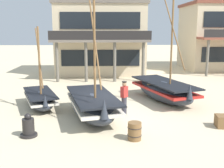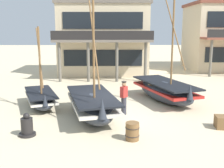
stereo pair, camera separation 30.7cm
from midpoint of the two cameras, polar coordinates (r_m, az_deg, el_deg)
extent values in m
plane|color=beige|center=(13.69, -0.51, -6.58)|extent=(120.00, 120.00, 0.00)
ellipsoid|color=#2D333D|center=(13.32, -4.66, -4.56)|extent=(2.92, 5.05, 1.14)
cube|color=silver|center=(13.28, -4.67, -3.97)|extent=(2.89, 4.87, 0.14)
cube|color=black|center=(13.19, -4.70, -2.36)|extent=(2.95, 4.97, 0.08)
cone|color=#2D333D|center=(11.04, -2.41, -5.12)|extent=(0.44, 0.44, 0.80)
cylinder|color=brown|center=(12.26, -4.34, 7.57)|extent=(0.10, 0.10, 5.22)
cylinder|color=brown|center=(12.24, -4.37, 9.60)|extent=(0.67, 2.45, 4.21)
cube|color=brown|center=(13.56, -4.98, -2.54)|extent=(1.73, 0.57, 0.06)
ellipsoid|color=#2D333D|center=(16.64, 10.06, -1.49)|extent=(3.38, 5.46, 1.14)
cube|color=red|center=(16.61, 10.08, -1.01)|extent=(3.33, 5.27, 0.14)
cube|color=black|center=(16.53, 10.12, 0.29)|extent=(3.40, 5.38, 0.08)
cone|color=#2D333D|center=(14.51, 15.09, -1.50)|extent=(0.46, 0.46, 0.80)
cylinder|color=brown|center=(15.71, 11.63, 8.25)|extent=(0.10, 0.10, 5.26)
cylinder|color=brown|center=(15.69, 11.76, 11.48)|extent=(0.93, 2.57, 4.47)
cube|color=brown|center=(16.88, 9.44, 0.11)|extent=(1.68, 0.71, 0.06)
ellipsoid|color=#2D333D|center=(15.59, -15.11, -3.14)|extent=(2.55, 3.87, 0.84)
cube|color=silver|center=(15.57, -15.13, -2.76)|extent=(2.51, 3.74, 0.10)
cube|color=black|center=(15.50, -15.18, -1.75)|extent=(2.56, 3.82, 0.06)
cone|color=#2D333D|center=(13.82, -14.20, -3.30)|extent=(0.35, 0.35, 0.59)
cylinder|color=brown|center=(14.78, -15.27, 4.10)|extent=(0.10, 0.10, 3.73)
cylinder|color=brown|center=(14.75, -15.33, 5.30)|extent=(0.64, 1.52, 2.98)
cube|color=brown|center=(15.79, -15.30, -1.87)|extent=(1.25, 0.60, 0.06)
cylinder|color=#33333D|center=(13.84, 1.87, -4.49)|extent=(0.26, 0.26, 0.88)
cube|color=#B22D28|center=(13.66, 1.88, -1.62)|extent=(0.40, 0.42, 0.54)
sphere|color=#A87A56|center=(13.58, 1.90, -0.02)|extent=(0.22, 0.22, 0.22)
cylinder|color=#2D2823|center=(13.56, 1.90, 0.48)|extent=(0.24, 0.24, 0.05)
cylinder|color=black|center=(11.73, -17.44, -9.97)|extent=(0.67, 0.67, 0.10)
cylinder|color=black|center=(11.61, -17.55, -8.29)|extent=(0.47, 0.47, 0.63)
sphere|color=black|center=(11.49, -17.67, -6.42)|extent=(0.26, 0.26, 0.26)
cylinder|color=brown|center=(10.80, 3.83, -9.64)|extent=(0.52, 0.52, 0.70)
torus|color=black|center=(10.74, 3.84, -8.87)|extent=(0.56, 0.56, 0.03)
torus|color=black|center=(10.85, 3.82, -10.40)|extent=(0.56, 0.56, 0.03)
cube|color=brown|center=(12.99, 21.29, -7.16)|extent=(0.70, 0.70, 0.53)
cube|color=beige|center=(26.54, -2.68, 9.01)|extent=(8.01, 5.34, 6.30)
cube|color=#70665B|center=(26.62, -2.75, 16.13)|extent=(8.33, 5.55, 0.30)
cube|color=black|center=(23.95, -2.74, 5.36)|extent=(6.73, 0.06, 1.39)
cube|color=black|center=(23.83, -2.81, 12.92)|extent=(6.73, 0.06, 1.39)
cube|color=#70665B|center=(22.82, -2.81, 8.89)|extent=(8.01, 2.10, 0.20)
cylinder|color=#666056|center=(22.54, -11.59, 4.37)|extent=(0.24, 0.24, 3.15)
cylinder|color=#666056|center=(22.27, -5.76, 4.46)|extent=(0.24, 0.24, 3.15)
cylinder|color=#666056|center=(22.23, 0.16, 4.51)|extent=(0.24, 0.24, 3.15)
cylinder|color=#666056|center=(22.43, 6.03, 4.51)|extent=(0.24, 0.24, 3.15)
cube|color=black|center=(21.80, -2.87, 9.96)|extent=(8.01, 0.08, 0.70)
cube|color=beige|center=(31.80, 21.19, 8.84)|extent=(7.43, 6.49, 6.51)
cube|color=brown|center=(31.88, 21.64, 14.96)|extent=(7.73, 6.75, 0.30)
cylinder|color=#666056|center=(26.11, 18.69, 5.04)|extent=(0.24, 0.24, 3.26)
camera|label=1|loc=(0.15, -90.61, -0.12)|focal=44.50mm
camera|label=2|loc=(0.15, 89.39, 0.12)|focal=44.50mm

